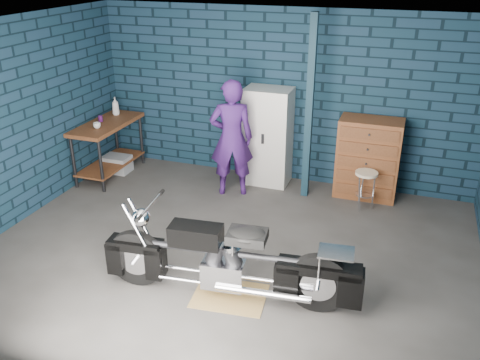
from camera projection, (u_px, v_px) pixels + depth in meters
The scene contains 14 objects.
ground at pixel (227, 253), 6.32m from camera, with size 6.00×6.00×0.00m, color #4A4845.
room_walls at pixel (241, 92), 6.01m from camera, with size 6.02×5.01×2.71m.
support_post at pixel (309, 110), 7.27m from camera, with size 0.10×0.10×2.70m, color #112937.
workbench at pixel (109, 149), 8.35m from camera, with size 0.60×1.40×0.91m, color brown.
drip_mat at pixel (230, 296), 5.53m from camera, with size 0.78×0.59×0.01m, color olive.
motorcycle at pixel (229, 256), 5.32m from camera, with size 2.36×0.64×1.04m, color black, non-canonical shape.
person at pixel (231, 138), 7.54m from camera, with size 0.65×0.43×1.78m, color #401B67.
storage_bin at pixel (117, 164), 8.60m from camera, with size 0.45×0.32×0.28m, color gray.
locker at pixel (267, 137), 7.96m from camera, with size 0.72×0.51×1.54m, color silver.
tool_chest at pixel (368, 159), 7.56m from camera, with size 0.91×0.50×1.21m, color brown.
shop_stool at pixel (365, 191), 7.29m from camera, with size 0.32×0.32×0.58m, color beige, non-canonical shape.
cup_a at pixel (97, 125), 7.88m from camera, with size 0.11×0.11×0.09m, color beige.
mug_purple at pixel (100, 119), 8.19m from camera, with size 0.07×0.07×0.10m, color #4E175E.
bottle at pixel (115, 106), 8.49m from camera, with size 0.12×0.12×0.30m, color gray.
Camera 1 is at (1.93, -5.02, 3.44)m, focal length 38.00 mm.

